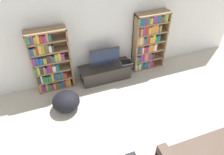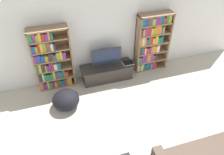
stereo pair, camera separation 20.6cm
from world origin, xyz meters
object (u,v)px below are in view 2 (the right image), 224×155
at_px(bookshelf_left, 51,60).
at_px(beanbag_ottoman, 66,100).
at_px(bookshelf_right, 151,42).
at_px(television, 107,57).
at_px(laptop, 128,63).
at_px(tv_stand, 107,72).

xyz_separation_m(bookshelf_left, beanbag_ottoman, (0.17, -0.87, -0.60)).
bearing_deg(beanbag_ottoman, bookshelf_right, 18.79).
bearing_deg(beanbag_ottoman, television, 31.19).
relative_size(television, beanbag_ottoman, 1.24).
xyz_separation_m(laptop, beanbag_ottoman, (-1.84, -0.69, -0.23)).
bearing_deg(bookshelf_left, bookshelf_right, -0.01).
distance_m(bookshelf_left, laptop, 2.05).
xyz_separation_m(tv_stand, beanbag_ottoman, (-1.24, -0.74, 0.00)).
height_order(tv_stand, television, television).
relative_size(bookshelf_left, television, 2.10).
height_order(bookshelf_left, laptop, bookshelf_left).
height_order(laptop, beanbag_ottoman, laptop).
relative_size(bookshelf_left, beanbag_ottoman, 2.61).
bearing_deg(laptop, beanbag_ottoman, -159.35).
bearing_deg(bookshelf_left, television, -4.66).
xyz_separation_m(bookshelf_right, television, (-1.31, -0.11, -0.17)).
distance_m(bookshelf_right, laptop, 0.85).
bearing_deg(laptop, bookshelf_left, 175.06).
bearing_deg(tv_stand, bookshelf_left, 174.69).
relative_size(television, laptop, 2.67).
xyz_separation_m(bookshelf_left, bookshelf_right, (2.72, -0.00, 0.07)).
distance_m(tv_stand, beanbag_ottoman, 1.45).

